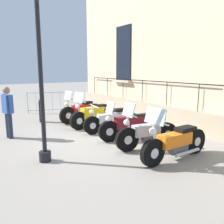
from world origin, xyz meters
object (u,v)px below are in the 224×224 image
motorcycle_white (112,120)px  bollard (42,110)px  motorcycle_yellow (93,115)px  motorcycle_orange (175,142)px  motorcycle_red (81,111)px  crowd_barrier (48,102)px  motorcycle_maroon (130,126)px  pedestrian_standing (8,110)px  motorcycle_silver (147,133)px

motorcycle_white → bollard: bollard is taller
motorcycle_white → motorcycle_yellow: bearing=-77.8°
motorcycle_orange → motorcycle_red: bearing=-88.8°
crowd_barrier → motorcycle_orange: bearing=94.5°
motorcycle_maroon → motorcycle_orange: (0.13, 1.93, 0.00)m
motorcycle_red → pedestrian_standing: (2.91, 0.82, 0.47)m
motorcycle_yellow → crowd_barrier: 3.76m
motorcycle_white → motorcycle_maroon: 1.01m
motorcycle_silver → bollard: (1.47, -4.80, 0.07)m
motorcycle_yellow → motorcycle_orange: size_ratio=0.93×
crowd_barrier → motorcycle_white: bearing=98.7°
crowd_barrier → bollard: 2.05m
pedestrian_standing → motorcycle_orange: bearing=126.2°
motorcycle_maroon → bollard: motorcycle_maroon is taller
motorcycle_yellow → motorcycle_white: (-0.21, 0.99, -0.04)m
motorcycle_yellow → crowd_barrier: bearing=-82.2°
bollard → pedestrian_standing: bearing=48.0°
motorcycle_red → motorcycle_maroon: bearing=94.5°
pedestrian_standing → motorcycle_white: bearing=159.5°
motorcycle_maroon → motorcycle_white: bearing=-89.4°
motorcycle_white → motorcycle_orange: (0.12, 2.93, 0.02)m
motorcycle_white → crowd_barrier: size_ratio=1.13×
motorcycle_red → pedestrian_standing: bearing=15.8°
motorcycle_maroon → motorcycle_silver: 0.94m
motorcycle_red → motorcycle_maroon: motorcycle_red is taller
motorcycle_white → pedestrian_standing: bearing=-20.5°
motorcycle_yellow → pedestrian_standing: bearing=-3.6°
crowd_barrier → motorcycle_silver: bearing=95.1°
motorcycle_orange → motorcycle_silver: bearing=-89.5°
motorcycle_yellow → motorcycle_silver: size_ratio=1.04×
motorcycle_red → motorcycle_white: 2.00m
motorcycle_white → crowd_barrier: (0.72, -4.71, 0.15)m
motorcycle_white → motorcycle_maroon: bearing=90.6°
motorcycle_red → pedestrian_standing: size_ratio=1.24×
motorcycle_yellow → crowd_barrier: size_ratio=1.07×
motorcycle_red → motorcycle_silver: (-0.09, 3.92, -0.02)m
motorcycle_orange → motorcycle_yellow: bearing=-88.7°
motorcycle_orange → motorcycle_white: bearing=-92.4°
motorcycle_silver → bollard: bearing=-72.9°
motorcycle_white → motorcycle_maroon: size_ratio=0.99×
motorcycle_white → motorcycle_orange: size_ratio=0.98×
motorcycle_silver → motorcycle_orange: motorcycle_orange is taller
crowd_barrier → pedestrian_standing: 4.30m
motorcycle_white → motorcycle_orange: 2.94m
bollard → motorcycle_orange: bearing=104.3°
pedestrian_standing → motorcycle_maroon: bearing=145.3°
motorcycle_maroon → pedestrian_standing: (3.14, -2.18, 0.48)m
bollard → motorcycle_silver: bearing=107.1°
motorcycle_silver → pedestrian_standing: pedestrian_standing is taller
motorcycle_orange → crowd_barrier: motorcycle_orange is taller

